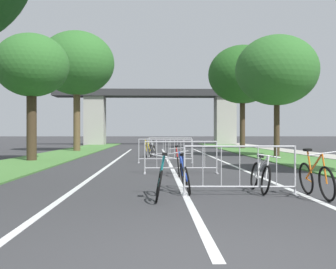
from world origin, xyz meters
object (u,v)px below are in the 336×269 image
(tree_left_oak_mid, at_px, (32,66))
(bicycle_orange_0, at_px, (316,179))
(bicycle_red_5, at_px, (178,164))
(bicycle_yellow_4, at_px, (148,150))
(tree_right_oak_near, at_px, (242,75))
(tree_right_pine_near, at_px, (277,71))
(bicycle_blue_6, at_px, (185,176))
(bicycle_white_2, at_px, (260,176))
(crowd_barrier_second, at_px, (181,157))
(bicycle_silver_1, at_px, (153,150))
(tree_left_pine_far, at_px, (77,64))
(crowd_barrier_third, at_px, (165,151))
(crowd_barrier_fourth, at_px, (170,147))
(bicycle_teal_3, at_px, (160,181))
(crowd_barrier_nearest, at_px, (240,171))

(tree_left_oak_mid, height_order, bicycle_orange_0, tree_left_oak_mid)
(bicycle_red_5, bearing_deg, bicycle_yellow_4, -80.89)
(tree_right_oak_near, bearing_deg, bicycle_red_5, -106.74)
(tree_right_pine_near, xyz_separation_m, bicycle_blue_6, (-6.00, -13.53, -4.36))
(tree_right_pine_near, xyz_separation_m, bicycle_white_2, (-4.32, -13.60, -4.36))
(crowd_barrier_second, height_order, bicycle_silver_1, crowd_barrier_second)
(bicycle_orange_0, bearing_deg, tree_left_oak_mid, -54.73)
(tree_left_pine_far, xyz_separation_m, crowd_barrier_third, (5.95, -11.66, -5.67))
(crowd_barrier_third, relative_size, bicycle_silver_1, 1.39)
(bicycle_white_2, height_order, bicycle_blue_6, bicycle_blue_6)
(bicycle_orange_0, bearing_deg, tree_left_pine_far, -71.08)
(bicycle_yellow_4, bearing_deg, crowd_barrier_second, 107.78)
(crowd_barrier_fourth, relative_size, bicycle_teal_3, 1.40)
(crowd_barrier_fourth, bearing_deg, tree_right_pine_near, -2.92)
(tree_left_oak_mid, bearing_deg, tree_left_pine_far, 88.93)
(bicycle_silver_1, distance_m, bicycle_teal_3, 15.33)
(crowd_barrier_second, xyz_separation_m, crowd_barrier_fourth, (0.02, 9.58, 0.00))
(tree_right_pine_near, relative_size, tree_right_oak_near, 0.78)
(tree_left_oak_mid, distance_m, tree_right_pine_near, 12.74)
(bicycle_orange_0, bearing_deg, bicycle_red_5, -64.63)
(crowd_barrier_nearest, bearing_deg, bicycle_yellow_4, 98.69)
(bicycle_yellow_4, relative_size, bicycle_red_5, 1.01)
(crowd_barrier_nearest, distance_m, bicycle_silver_1, 15.01)
(tree_right_oak_near, xyz_separation_m, bicycle_red_5, (-6.56, -21.79, -5.76))
(tree_left_pine_far, bearing_deg, crowd_barrier_nearest, -71.13)
(crowd_barrier_third, bearing_deg, bicycle_silver_1, 95.95)
(bicycle_yellow_4, bearing_deg, bicycle_blue_6, 104.67)
(tree_right_oak_near, relative_size, crowd_barrier_second, 3.58)
(bicycle_white_2, xyz_separation_m, bicycle_blue_6, (-1.68, 0.07, 0.00))
(bicycle_red_5, distance_m, bicycle_blue_6, 3.71)
(tree_left_pine_far, relative_size, crowd_barrier_third, 3.53)
(tree_right_oak_near, height_order, crowd_barrier_nearest, tree_right_oak_near)
(tree_left_pine_far, bearing_deg, bicycle_white_2, -69.38)
(bicycle_orange_0, xyz_separation_m, bicycle_blue_6, (-2.58, 0.96, -0.03))
(bicycle_white_2, bearing_deg, tree_left_pine_far, -69.46)
(crowd_barrier_nearest, height_order, bicycle_white_2, crowd_barrier_nearest)
(tree_right_pine_near, xyz_separation_m, crowd_barrier_nearest, (-4.88, -14.08, -4.19))
(bicycle_orange_0, distance_m, bicycle_blue_6, 2.76)
(tree_right_pine_near, height_order, bicycle_yellow_4, tree_right_pine_near)
(bicycle_blue_6, bearing_deg, tree_right_pine_near, 64.53)
(crowd_barrier_third, bearing_deg, tree_left_oak_mid, 168.06)
(bicycle_orange_0, bearing_deg, bicycle_teal_3, -2.71)
(tree_right_pine_near, height_order, bicycle_silver_1, tree_right_pine_near)
(tree_left_oak_mid, height_order, tree_right_oak_near, tree_right_oak_near)
(crowd_barrier_fourth, bearing_deg, tree_left_oak_mid, -151.87)
(crowd_barrier_nearest, distance_m, crowd_barrier_third, 9.67)
(tree_right_pine_near, distance_m, bicycle_yellow_4, 8.23)
(bicycle_white_2, bearing_deg, bicycle_red_5, -66.93)
(tree_left_oak_mid, distance_m, bicycle_silver_1, 7.96)
(crowd_barrier_fourth, bearing_deg, crowd_barrier_nearest, -86.33)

